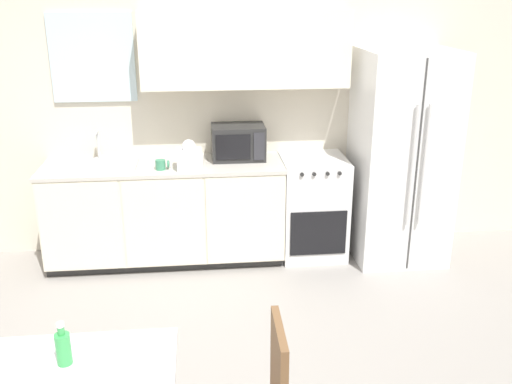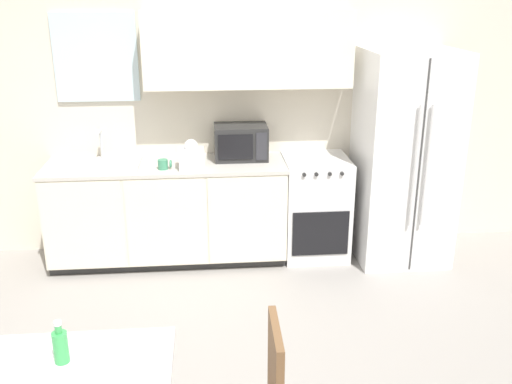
{
  "view_description": "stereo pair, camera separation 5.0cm",
  "coord_description": "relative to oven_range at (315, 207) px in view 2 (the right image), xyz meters",
  "views": [
    {
      "loc": [
        -0.0,
        -3.08,
        2.34
      ],
      "look_at": [
        0.37,
        0.5,
        1.05
      ],
      "focal_mm": 40.0,
      "sensor_mm": 36.0,
      "label": 1
    },
    {
      "loc": [
        0.05,
        -3.09,
        2.34
      ],
      "look_at": [
        0.37,
        0.5,
        1.05
      ],
      "focal_mm": 40.0,
      "sensor_mm": 36.0,
      "label": 2
    }
  ],
  "objects": [
    {
      "name": "kitchen_counter",
      "position": [
        -1.33,
        -0.01,
        0.0
      ],
      "size": [
        2.08,
        0.64,
        0.91
      ],
      "color": "#333333",
      "rests_on": "ground_plane"
    },
    {
      "name": "ground_plane",
      "position": [
        -1.01,
        -1.7,
        -0.46
      ],
      "size": [
        12.0,
        12.0,
        0.0
      ],
      "primitive_type": "plane",
      "color": "gray"
    },
    {
      "name": "oven_range",
      "position": [
        0.0,
        0.0,
        0.0
      ],
      "size": [
        0.58,
        0.61,
        0.92
      ],
      "color": "white",
      "rests_on": "ground_plane"
    },
    {
      "name": "grocery_bag_0",
      "position": [
        -1.1,
        -0.17,
        0.56
      ],
      "size": [
        0.22,
        0.19,
        0.25
      ],
      "rotation": [
        0.0,
        0.0,
        0.04
      ],
      "color": "white",
      "rests_on": "kitchen_counter"
    },
    {
      "name": "microwave",
      "position": [
        -0.67,
        0.1,
        0.6
      ],
      "size": [
        0.46,
        0.34,
        0.3
      ],
      "color": "#282828",
      "rests_on": "kitchen_counter"
    },
    {
      "name": "refrigerator",
      "position": [
        0.76,
        -0.09,
        0.47
      ],
      "size": [
        0.78,
        0.8,
        1.86
      ],
      "color": "white",
      "rests_on": "ground_plane"
    },
    {
      "name": "kitchen_sink",
      "position": [
        -1.89,
        -0.0,
        0.47
      ],
      "size": [
        0.69,
        0.44,
        0.27
      ],
      "color": "#B7BABC",
      "rests_on": "kitchen_counter"
    },
    {
      "name": "drink_bottle",
      "position": [
        -1.64,
        -2.58,
        0.4
      ],
      "size": [
        0.07,
        0.07,
        0.21
      ],
      "color": "#3FB259",
      "rests_on": "dining_table"
    },
    {
      "name": "wall_back",
      "position": [
        -0.96,
        0.3,
        0.97
      ],
      "size": [
        12.0,
        0.38,
        2.7
      ],
      "color": "beige",
      "rests_on": "ground_plane"
    },
    {
      "name": "coffee_mug",
      "position": [
        -1.33,
        -0.17,
        0.49
      ],
      "size": [
        0.12,
        0.08,
        0.08
      ],
      "color": "#3F8C66",
      "rests_on": "kitchen_counter"
    }
  ]
}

